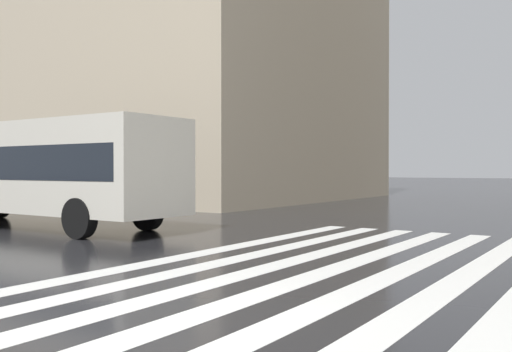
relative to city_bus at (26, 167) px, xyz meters
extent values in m
plane|color=black|center=(-5.50, -10.41, -1.76)|extent=(220.00, 220.00, 0.00)
cube|color=silver|center=(-1.50, -12.82, -1.76)|extent=(13.00, 0.50, 0.01)
cube|color=silver|center=(-1.50, -11.82, -1.76)|extent=(13.00, 0.50, 0.01)
cube|color=silver|center=(-1.50, -10.82, -1.76)|extent=(13.00, 0.50, 0.01)
cube|color=silver|center=(-1.50, -9.82, -1.76)|extent=(13.00, 0.50, 0.01)
cube|color=silver|center=(-1.50, -8.82, -1.76)|extent=(13.00, 0.50, 0.01)
cube|color=silver|center=(-1.50, -7.82, -1.76)|extent=(13.00, 0.50, 0.01)
cube|color=tan|center=(15.97, 8.96, 6.61)|extent=(17.93, 21.84, 16.74)
cube|color=beige|center=(0.00, 0.00, -0.01)|extent=(2.50, 11.00, 2.50)
cube|color=black|center=(0.00, 0.00, 0.10)|extent=(2.52, 10.34, 0.90)
cylinder|color=black|center=(1.15, -3.85, -1.26)|extent=(0.30, 1.00, 1.00)
cylinder|color=black|center=(-1.15, -3.85, -1.26)|extent=(0.30, 1.00, 1.00)
camera|label=1|loc=(-10.03, -14.95, -0.07)|focal=39.20mm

